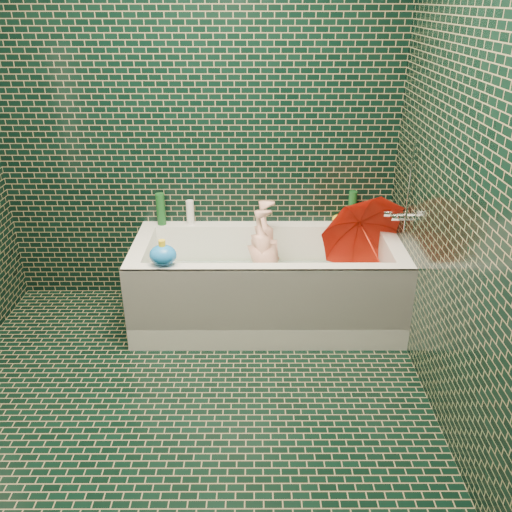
{
  "coord_description": "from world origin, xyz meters",
  "views": [
    {
      "loc": [
        0.37,
        -2.08,
        1.95
      ],
      "look_at": [
        0.38,
        0.82,
        0.56
      ],
      "focal_mm": 38.0,
      "sensor_mm": 36.0,
      "label": 1
    }
  ],
  "objects_px": {
    "bath_toy": "(163,255)",
    "umbrella": "(371,244)",
    "child": "(268,274)",
    "rubber_duck": "(339,218)",
    "bathtub": "(267,292)"
  },
  "relations": [
    {
      "from": "bath_toy",
      "to": "umbrella",
      "type": "bearing_deg",
      "value": 33.04
    },
    {
      "from": "child",
      "to": "bath_toy",
      "type": "relative_size",
      "value": 4.89
    },
    {
      "from": "rubber_duck",
      "to": "bathtub",
      "type": "bearing_deg",
      "value": -139.98
    },
    {
      "from": "rubber_duck",
      "to": "bath_toy",
      "type": "distance_m",
      "value": 1.27
    },
    {
      "from": "bathtub",
      "to": "rubber_duck",
      "type": "relative_size",
      "value": 14.87
    },
    {
      "from": "child",
      "to": "rubber_duck",
      "type": "relative_size",
      "value": 8.2
    },
    {
      "from": "umbrella",
      "to": "rubber_duck",
      "type": "height_order",
      "value": "umbrella"
    },
    {
      "from": "umbrella",
      "to": "rubber_duck",
      "type": "distance_m",
      "value": 0.38
    },
    {
      "from": "rubber_duck",
      "to": "umbrella",
      "type": "bearing_deg",
      "value": -61.94
    },
    {
      "from": "bathtub",
      "to": "umbrella",
      "type": "bearing_deg",
      "value": -1.04
    },
    {
      "from": "bathtub",
      "to": "bath_toy",
      "type": "distance_m",
      "value": 0.79
    },
    {
      "from": "child",
      "to": "rubber_duck",
      "type": "distance_m",
      "value": 0.63
    },
    {
      "from": "child",
      "to": "rubber_duck",
      "type": "height_order",
      "value": "rubber_duck"
    },
    {
      "from": "umbrella",
      "to": "rubber_duck",
      "type": "relative_size",
      "value": 4.96
    },
    {
      "from": "bathtub",
      "to": "rubber_duck",
      "type": "bearing_deg",
      "value": 34.53
    }
  ]
}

